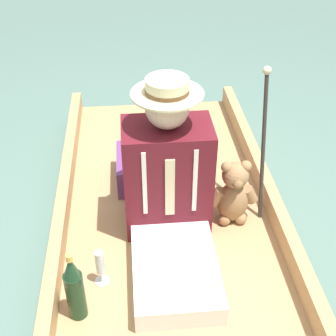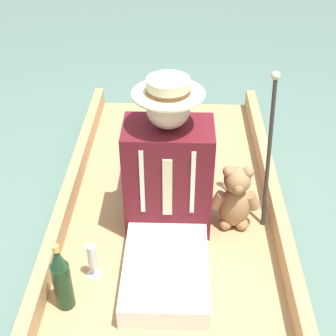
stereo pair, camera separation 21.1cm
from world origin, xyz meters
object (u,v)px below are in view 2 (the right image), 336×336
object	(u,v)px
seated_person	(168,189)
wine_glass	(92,258)
teddy_bear	(236,199)
walking_cane	(270,138)
champagne_bottle	(62,278)

from	to	relation	value
seated_person	wine_glass	bearing A→B (deg)	31.16
teddy_bear	wine_glass	distance (m)	0.75
teddy_bear	wine_glass	size ratio (longest dim) A/B	1.97
walking_cane	teddy_bear	bearing A→B (deg)	39.77
teddy_bear	wine_glass	xyz separation A→B (m)	(0.66, 0.36, -0.06)
seated_person	champagne_bottle	xyz separation A→B (m)	(0.42, 0.45, -0.12)
teddy_bear	seated_person	bearing A→B (deg)	12.64
seated_person	walking_cane	bearing A→B (deg)	-166.96
seated_person	walking_cane	distance (m)	0.55
seated_person	teddy_bear	world-z (taller)	seated_person
wine_glass	champagne_bottle	size ratio (longest dim) A/B	0.53
champagne_bottle	seated_person	bearing A→B (deg)	-133.41
seated_person	teddy_bear	size ratio (longest dim) A/B	2.21
teddy_bear	champagne_bottle	bearing A→B (deg)	34.57
walking_cane	champagne_bottle	bearing A→B (deg)	35.51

